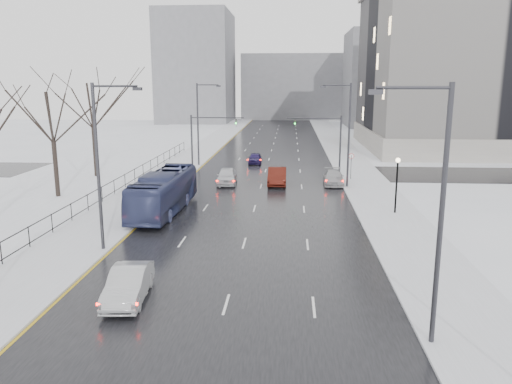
% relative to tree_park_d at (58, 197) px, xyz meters
% --- Properties ---
extents(road, '(16.00, 150.00, 0.04)m').
position_rel_tree_park_d_xyz_m(road, '(17.80, 26.00, 0.02)').
color(road, black).
rests_on(road, ground).
extents(cross_road, '(130.00, 10.00, 0.04)m').
position_rel_tree_park_d_xyz_m(cross_road, '(17.80, 14.00, 0.02)').
color(cross_road, black).
rests_on(cross_road, ground).
extents(sidewalk_left, '(5.00, 150.00, 0.16)m').
position_rel_tree_park_d_xyz_m(sidewalk_left, '(7.30, 26.00, 0.08)').
color(sidewalk_left, silver).
rests_on(sidewalk_left, ground).
extents(sidewalk_right, '(5.00, 150.00, 0.16)m').
position_rel_tree_park_d_xyz_m(sidewalk_right, '(28.30, 26.00, 0.08)').
color(sidewalk_right, silver).
rests_on(sidewalk_right, ground).
extents(park_strip, '(14.00, 150.00, 0.12)m').
position_rel_tree_park_d_xyz_m(park_strip, '(-2.20, 26.00, 0.06)').
color(park_strip, white).
rests_on(park_strip, ground).
extents(tree_park_d, '(8.75, 8.75, 12.50)m').
position_rel_tree_park_d_xyz_m(tree_park_d, '(0.00, 0.00, 0.00)').
color(tree_park_d, black).
rests_on(tree_park_d, ground).
extents(tree_park_e, '(9.45, 9.45, 13.50)m').
position_rel_tree_park_d_xyz_m(tree_park_e, '(-0.40, 10.00, 0.00)').
color(tree_park_e, black).
rests_on(tree_park_e, ground).
extents(iron_fence, '(0.06, 70.00, 1.30)m').
position_rel_tree_park_d_xyz_m(iron_fence, '(4.80, -4.00, 0.91)').
color(iron_fence, black).
rests_on(iron_fence, sidewalk_left).
extents(streetlight_r_near, '(2.95, 0.25, 10.00)m').
position_rel_tree_park_d_xyz_m(streetlight_r_near, '(25.97, -24.00, 5.62)').
color(streetlight_r_near, '#2D2D33').
rests_on(streetlight_r_near, ground).
extents(streetlight_r_mid, '(2.95, 0.25, 10.00)m').
position_rel_tree_park_d_xyz_m(streetlight_r_mid, '(25.97, 6.00, 5.62)').
color(streetlight_r_mid, '#2D2D33').
rests_on(streetlight_r_mid, ground).
extents(streetlight_l_near, '(2.95, 0.25, 10.00)m').
position_rel_tree_park_d_xyz_m(streetlight_l_near, '(9.63, -14.00, 5.62)').
color(streetlight_l_near, '#2D2D33').
rests_on(streetlight_l_near, ground).
extents(streetlight_l_far, '(2.95, 0.25, 10.00)m').
position_rel_tree_park_d_xyz_m(streetlight_l_far, '(9.63, 18.00, 5.62)').
color(streetlight_l_far, '#2D2D33').
rests_on(streetlight_l_far, ground).
extents(lamppost_r_mid, '(0.36, 0.36, 4.28)m').
position_rel_tree_park_d_xyz_m(lamppost_r_mid, '(28.80, -4.00, 2.94)').
color(lamppost_r_mid, black).
rests_on(lamppost_r_mid, sidewalk_right).
extents(mast_signal_right, '(6.10, 0.33, 6.50)m').
position_rel_tree_park_d_xyz_m(mast_signal_right, '(25.13, 14.00, 4.11)').
color(mast_signal_right, '#2D2D33').
rests_on(mast_signal_right, ground).
extents(mast_signal_left, '(6.10, 0.33, 6.50)m').
position_rel_tree_park_d_xyz_m(mast_signal_left, '(10.47, 14.00, 4.11)').
color(mast_signal_left, '#2D2D33').
rests_on(mast_signal_left, ground).
extents(no_uturn_sign, '(0.60, 0.06, 2.70)m').
position_rel_tree_park_d_xyz_m(no_uturn_sign, '(27.00, 10.00, 2.30)').
color(no_uturn_sign, '#2D2D33').
rests_on(no_uturn_sign, sidewalk_right).
extents(civic_building, '(41.00, 31.00, 24.80)m').
position_rel_tree_park_d_xyz_m(civic_building, '(52.80, 38.00, 11.21)').
color(civic_building, gray).
rests_on(civic_building, ground).
extents(bldg_far_right, '(24.00, 20.00, 22.00)m').
position_rel_tree_park_d_xyz_m(bldg_far_right, '(45.80, 81.00, 11.00)').
color(bldg_far_right, slate).
rests_on(bldg_far_right, ground).
extents(bldg_far_left, '(18.00, 22.00, 28.00)m').
position_rel_tree_park_d_xyz_m(bldg_far_left, '(-4.20, 91.00, 14.00)').
color(bldg_far_left, slate).
rests_on(bldg_far_left, ground).
extents(bldg_far_center, '(30.00, 18.00, 18.00)m').
position_rel_tree_park_d_xyz_m(bldg_far_center, '(21.80, 106.00, 9.00)').
color(bldg_far_center, slate).
rests_on(bldg_far_center, ground).
extents(sedan_left_near, '(2.02, 4.75, 1.52)m').
position_rel_tree_park_d_xyz_m(sedan_left_near, '(13.20, -20.78, 0.80)').
color(sedan_left_near, '#A4A6A9').
rests_on(sedan_left_near, road).
extents(bus, '(3.05, 11.56, 3.20)m').
position_rel_tree_park_d_xyz_m(bus, '(10.80, -4.54, 1.64)').
color(bus, navy).
rests_on(bus, road).
extents(sedan_center_near, '(2.20, 4.86, 1.62)m').
position_rel_tree_park_d_xyz_m(sedan_center_near, '(14.30, 6.91, 0.85)').
color(sedan_center_near, silver).
rests_on(sedan_center_near, road).
extents(sedan_right_near, '(1.85, 5.20, 1.71)m').
position_rel_tree_park_d_xyz_m(sedan_right_near, '(19.36, 6.97, 0.89)').
color(sedan_right_near, '#47130C').
rests_on(sedan_right_near, road).
extents(sedan_right_far, '(2.12, 4.89, 1.40)m').
position_rel_tree_park_d_xyz_m(sedan_right_far, '(25.00, 7.45, 0.74)').
color(sedan_right_far, '#A3A3A7').
rests_on(sedan_right_far, road).
extents(sedan_center_far, '(1.63, 3.95, 1.34)m').
position_rel_tree_park_d_xyz_m(sedan_center_far, '(16.18, 20.35, 0.71)').
color(sedan_center_far, '#22194D').
rests_on(sedan_center_far, road).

